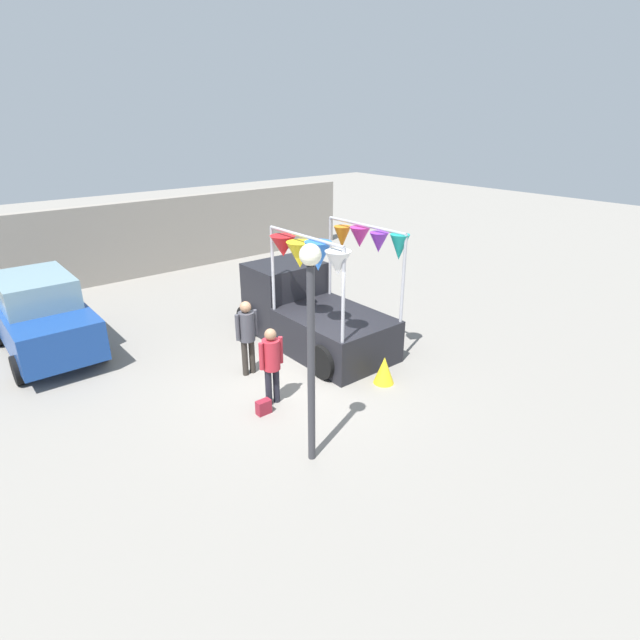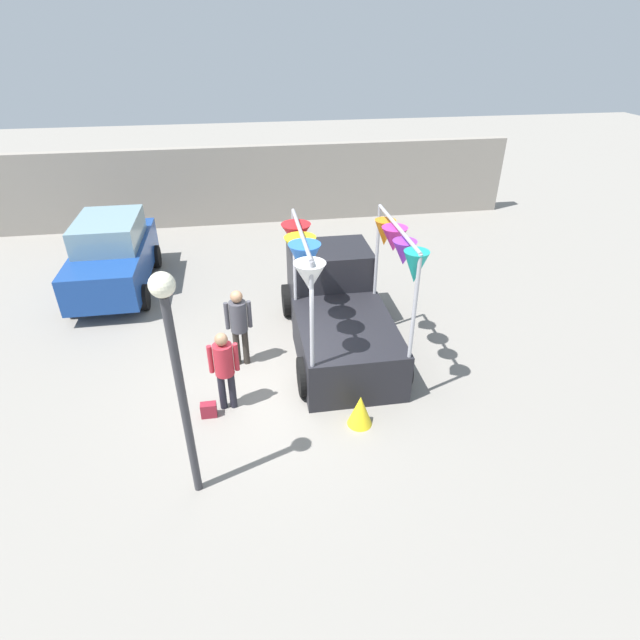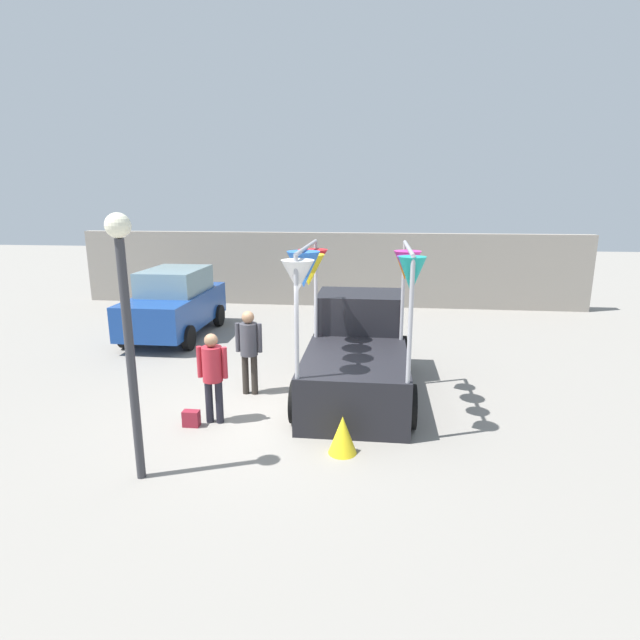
{
  "view_description": "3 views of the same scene",
  "coord_description": "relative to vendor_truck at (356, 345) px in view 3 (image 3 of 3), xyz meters",
  "views": [
    {
      "loc": [
        -5.64,
        -7.68,
        5.27
      ],
      "look_at": [
        0.77,
        0.13,
        1.11
      ],
      "focal_mm": 28.0,
      "sensor_mm": 36.0,
      "label": 1
    },
    {
      "loc": [
        -0.43,
        -7.77,
        6.1
      ],
      "look_at": [
        0.89,
        0.43,
        1.13
      ],
      "focal_mm": 28.0,
      "sensor_mm": 36.0,
      "label": 2
    },
    {
      "loc": [
        1.76,
        -8.26,
        3.8
      ],
      "look_at": [
        0.73,
        0.72,
        1.58
      ],
      "focal_mm": 28.0,
      "sensor_mm": 36.0,
      "label": 3
    }
  ],
  "objects": [
    {
      "name": "ground_plane",
      "position": [
        -1.4,
        -1.34,
        -0.92
      ],
      "size": [
        60.0,
        60.0,
        0.0
      ],
      "primitive_type": "plane",
      "color": "gray"
    },
    {
      "name": "parked_car",
      "position": [
        -5.21,
        3.47,
        0.02
      ],
      "size": [
        1.88,
        4.0,
        1.88
      ],
      "color": "navy",
      "rests_on": "ground"
    },
    {
      "name": "person_vendor",
      "position": [
        -2.07,
        -0.51,
        0.1
      ],
      "size": [
        0.53,
        0.34,
        1.69
      ],
      "color": "#2D2823",
      "rests_on": "ground"
    },
    {
      "name": "street_lamp",
      "position": [
        -2.83,
        -3.68,
        1.47
      ],
      "size": [
        0.32,
        0.32,
        3.62
      ],
      "color": "#333338",
      "rests_on": "ground"
    },
    {
      "name": "person_customer",
      "position": [
        -2.36,
        -1.86,
        0.04
      ],
      "size": [
        0.53,
        0.34,
        1.59
      ],
      "color": "black",
      "rests_on": "ground"
    },
    {
      "name": "folded_kite_bundle_sunflower",
      "position": [
        -0.08,
        -2.68,
        -0.62
      ],
      "size": [
        0.61,
        0.61,
        0.6
      ],
      "primitive_type": "cone",
      "rotation": [
        0.0,
        0.0,
        2.16
      ],
      "color": "yellow",
      "rests_on": "ground"
    },
    {
      "name": "vendor_truck",
      "position": [
        0.0,
        0.0,
        0.0
      ],
      "size": [
        2.49,
        4.13,
        3.0
      ],
      "color": "black",
      "rests_on": "ground"
    },
    {
      "name": "brick_boundary_wall",
      "position": [
        -1.4,
        8.09,
        0.38
      ],
      "size": [
        18.0,
        0.36,
        2.6
      ],
      "primitive_type": "cube",
      "color": "gray",
      "rests_on": "ground"
    },
    {
      "name": "handbag",
      "position": [
        -2.71,
        -2.06,
        -0.78
      ],
      "size": [
        0.28,
        0.16,
        0.28
      ],
      "primitive_type": "cube",
      "color": "maroon",
      "rests_on": "ground"
    }
  ]
}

